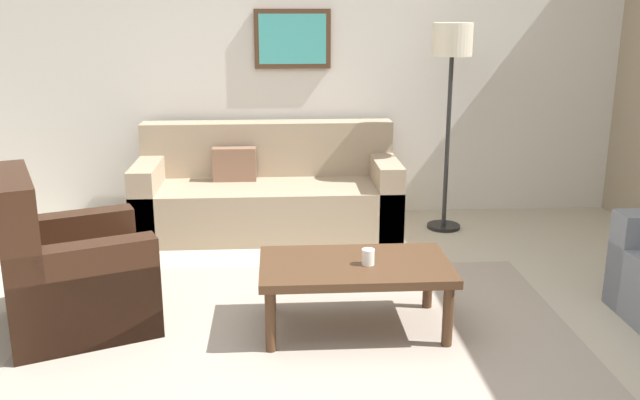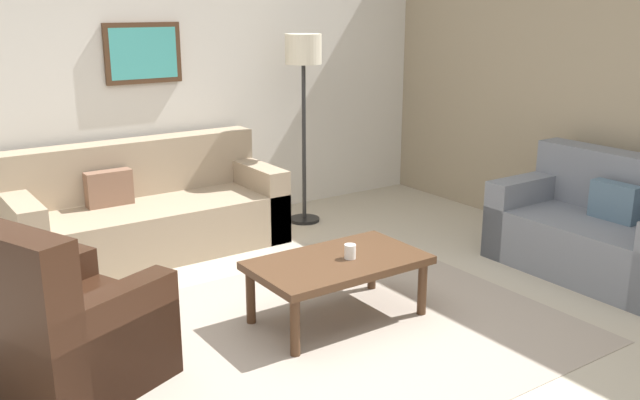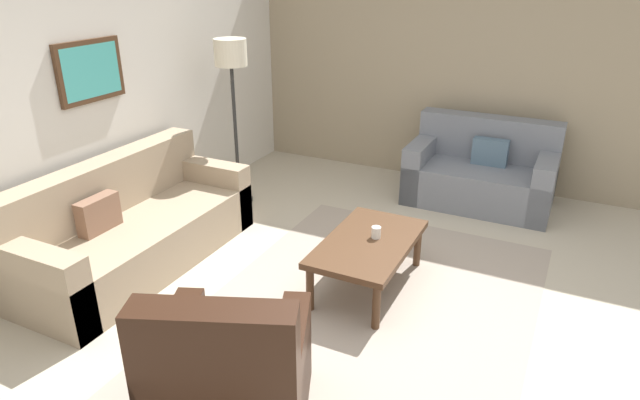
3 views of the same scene
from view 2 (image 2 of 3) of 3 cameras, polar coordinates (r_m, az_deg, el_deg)
The scene contains 11 objects.
ground_plane at distance 4.30m, azimuth -0.99°, elevation -11.33°, with size 8.00×8.00×0.00m, color #B2A893.
rear_partition at distance 6.19m, azimuth -14.74°, elevation 10.10°, with size 6.00×0.12×2.80m, color silver.
stone_feature_panel at distance 6.05m, azimuth 23.64°, elevation 9.19°, with size 0.12×5.20×2.80m, color gray.
area_rug at distance 4.30m, azimuth -0.99°, elevation -11.28°, with size 3.18×2.31×0.01m, color gray.
couch_main at distance 5.87m, azimuth -14.16°, elevation -1.15°, with size 2.14×0.89×0.88m.
couch_loveseat at distance 5.65m, azimuth 22.29°, elevation -2.49°, with size 0.85×1.48×0.88m.
armchair_leather at distance 3.89m, azimuth -20.68°, elevation -10.44°, with size 1.04×1.04×0.95m.
coffee_table at distance 4.41m, azimuth 1.47°, elevation -5.48°, with size 1.10×0.64×0.41m.
cup at distance 4.39m, azimuth 2.48°, elevation -4.24°, with size 0.07×0.07×0.09m, color white.
lamp_standing at distance 6.23m, azimuth -1.37°, elevation 10.72°, with size 0.32×0.32×1.71m.
framed_artwork at distance 6.10m, azimuth -14.31°, elevation 11.60°, with size 0.66×0.04×0.50m.
Camera 2 is at (-2.11, -3.19, 1.96)m, focal length 38.98 mm.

